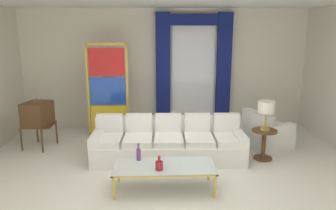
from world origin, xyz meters
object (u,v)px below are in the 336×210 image
object	(u,v)px
bottle_blue_decanter	(139,154)
armchair_white	(265,134)
stained_glass_divider	(108,93)
table_lamp_brass	(266,108)
round_side_table	(264,142)
vintage_tv	(37,115)
couch_white_long	(168,143)
peacock_figurine	(121,131)
bottle_crystal_tall	(159,165)
coffee_table	(164,167)

from	to	relation	value
bottle_blue_decanter	armchair_white	world-z (taller)	armchair_white
bottle_blue_decanter	stained_glass_divider	world-z (taller)	stained_glass_divider
table_lamp_brass	round_side_table	bearing A→B (deg)	-26.57
table_lamp_brass	vintage_tv	bearing A→B (deg)	169.82
couch_white_long	vintage_tv	bearing A→B (deg)	165.55
stained_glass_divider	vintage_tv	bearing A→B (deg)	-154.88
couch_white_long	vintage_tv	xyz separation A→B (m)	(-2.75, 0.71, 0.42)
couch_white_long	peacock_figurine	distance (m)	1.49
armchair_white	round_side_table	world-z (taller)	armchair_white
round_side_table	peacock_figurine	bearing A→B (deg)	157.81
vintage_tv	stained_glass_divider	xyz separation A→B (m)	(1.41, 0.66, 0.33)
stained_glass_divider	armchair_white	bearing A→B (deg)	-13.70
vintage_tv	armchair_white	bearing A→B (deg)	-2.16
armchair_white	stained_glass_divider	size ratio (longest dim) A/B	0.47
vintage_tv	table_lamp_brass	distance (m)	4.69
bottle_blue_decanter	armchair_white	size ratio (longest dim) A/B	0.28
armchair_white	bottle_blue_decanter	bearing A→B (deg)	-148.89
couch_white_long	armchair_white	distance (m)	2.17
bottle_blue_decanter	round_side_table	xyz separation A→B (m)	(2.38, 0.94, -0.17)
table_lamp_brass	stained_glass_divider	bearing A→B (deg)	155.09
bottle_crystal_tall	stained_glass_divider	xyz separation A→B (m)	(-1.15, 2.81, 0.57)
stained_glass_divider	bottle_blue_decanter	bearing A→B (deg)	-71.35
bottle_blue_decanter	table_lamp_brass	size ratio (longest dim) A/B	0.51
couch_white_long	bottle_crystal_tall	world-z (taller)	couch_white_long
bottle_crystal_tall	armchair_white	world-z (taller)	armchair_white
coffee_table	vintage_tv	xyz separation A→B (m)	(-2.64, 1.99, 0.35)
coffee_table	bottle_blue_decanter	size ratio (longest dim) A/B	5.47
coffee_table	armchair_white	xyz separation A→B (m)	(2.22, 1.81, -0.09)
coffee_table	bottle_crystal_tall	distance (m)	0.21
peacock_figurine	round_side_table	size ratio (longest dim) A/B	1.01
stained_glass_divider	round_side_table	world-z (taller)	stained_glass_divider
stained_glass_divider	peacock_figurine	distance (m)	0.94
couch_white_long	armchair_white	world-z (taller)	couch_white_long
bottle_crystal_tall	table_lamp_brass	size ratio (longest dim) A/B	0.41
bottle_crystal_tall	vintage_tv	xyz separation A→B (m)	(-2.56, 2.15, 0.24)
coffee_table	stained_glass_divider	world-z (taller)	stained_glass_divider
armchair_white	table_lamp_brass	distance (m)	1.01
coffee_table	bottle_crystal_tall	bearing A→B (deg)	-116.60
armchair_white	round_side_table	bearing A→B (deg)	-111.35
bottle_crystal_tall	vintage_tv	world-z (taller)	vintage_tv
couch_white_long	peacock_figurine	bearing A→B (deg)	134.38
armchair_white	stained_glass_divider	distance (m)	3.64
coffee_table	table_lamp_brass	distance (m)	2.38
armchair_white	vintage_tv	bearing A→B (deg)	177.84
stained_glass_divider	table_lamp_brass	xyz separation A→B (m)	(3.20, -1.49, -0.03)
bottle_crystal_tall	vintage_tv	distance (m)	3.35
bottle_crystal_tall	armchair_white	size ratio (longest dim) A/B	0.22
vintage_tv	stained_glass_divider	world-z (taller)	stained_glass_divider
coffee_table	peacock_figurine	size ratio (longest dim) A/B	2.65
couch_white_long	bottle_crystal_tall	bearing A→B (deg)	-97.68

